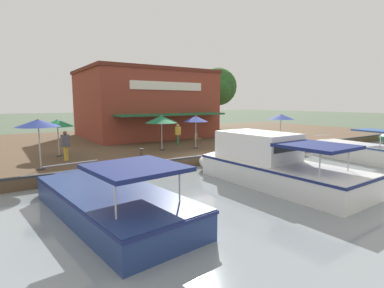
{
  "coord_description": "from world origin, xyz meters",
  "views": [
    {
      "loc": [
        14.55,
        -11.24,
        3.88
      ],
      "look_at": [
        -1.0,
        -0.95,
        1.3
      ],
      "focal_mm": 28.0,
      "sensor_mm": 36.0,
      "label": 1
    }
  ],
  "objects": [
    {
      "name": "ground_plane",
      "position": [
        0.0,
        0.0,
        0.0
      ],
      "size": [
        220.0,
        220.0,
        0.0
      ],
      "primitive_type": "plane",
      "color": "#4C5B47"
    },
    {
      "name": "quay_deck",
      "position": [
        -11.0,
        0.0,
        0.3
      ],
      "size": [
        22.0,
        56.0,
        0.6
      ],
      "primitive_type": "cube",
      "color": "brown",
      "rests_on": "ground"
    },
    {
      "name": "quay_edge_fender",
      "position": [
        -0.1,
        0.0,
        0.65
      ],
      "size": [
        0.2,
        50.4,
        0.1
      ],
      "primitive_type": "cube",
      "color": "#2D2D33",
      "rests_on": "quay_deck"
    },
    {
      "name": "waterfront_restaurant",
      "position": [
        -13.05,
        1.36,
        3.78
      ],
      "size": [
        11.5,
        11.7,
        6.36
      ],
      "color": "brown",
      "rests_on": "quay_deck"
    },
    {
      "name": "patio_umbrella_far_corner",
      "position": [
        -1.66,
        -9.47,
        2.89
      ],
      "size": [
        2.06,
        2.06,
        2.52
      ],
      "color": "#B7B7B7",
      "rests_on": "quay_deck"
    },
    {
      "name": "patio_umbrella_back_row",
      "position": [
        -3.21,
        0.84,
        2.72
      ],
      "size": [
        1.75,
        1.75,
        2.37
      ],
      "color": "#B7B7B7",
      "rests_on": "quay_deck"
    },
    {
      "name": "patio_umbrella_mid_patio_right",
      "position": [
        -5.18,
        -8.03,
        2.65
      ],
      "size": [
        1.91,
        1.91,
        2.31
      ],
      "color": "#B7B7B7",
      "rests_on": "quay_deck"
    },
    {
      "name": "patio_umbrella_near_quay_edge",
      "position": [
        -3.78,
        -1.62,
        2.75
      ],
      "size": [
        2.25,
        2.25,
        2.43
      ],
      "color": "#B7B7B7",
      "rests_on": "quay_deck"
    },
    {
      "name": "patio_umbrella_by_entrance",
      "position": [
        -1.99,
        8.51,
        2.72
      ],
      "size": [
        2.12,
        2.12,
        2.38
      ],
      "color": "#B7B7B7",
      "rests_on": "quay_deck"
    },
    {
      "name": "cafe_chair_facing_river",
      "position": [
        -2.02,
        4.28,
        1.08
      ],
      "size": [
        0.59,
        0.59,
        0.85
      ],
      "color": "brown",
      "rests_on": "quay_deck"
    },
    {
      "name": "cafe_chair_mid_patio",
      "position": [
        -5.96,
        7.9,
        1.08
      ],
      "size": [
        0.56,
        0.56,
        0.85
      ],
      "color": "brown",
      "rests_on": "quay_deck"
    },
    {
      "name": "cafe_chair_back_row_seat",
      "position": [
        -5.08,
        2.26,
        1.08
      ],
      "size": [
        0.56,
        0.56,
        0.85
      ],
      "color": "brown",
      "rests_on": "quay_deck"
    },
    {
      "name": "person_at_quay_edge",
      "position": [
        -3.48,
        -7.95,
        1.66
      ],
      "size": [
        0.48,
        0.48,
        1.69
      ],
      "color": "gold",
      "rests_on": "quay_deck"
    },
    {
      "name": "person_near_entrance",
      "position": [
        -5.41,
        0.65,
        1.62
      ],
      "size": [
        0.46,
        0.46,
        1.63
      ],
      "color": "#337547",
      "rests_on": "quay_deck"
    },
    {
      "name": "motorboat_nearest_quay",
      "position": [
        4.23,
        -8.24,
        0.61
      ],
      "size": [
        8.72,
        3.77,
        2.02
      ],
      "color": "navy",
      "rests_on": "river_water"
    },
    {
      "name": "motorboat_second_along",
      "position": [
        4.57,
        -0.49,
        0.95
      ],
      "size": [
        9.19,
        3.24,
        2.36
      ],
      "color": "white",
      "rests_on": "river_water"
    },
    {
      "name": "motorboat_mid_row",
      "position": [
        3.6,
        8.92,
        0.7
      ],
      "size": [
        6.38,
        2.76,
        2.11
      ],
      "color": "silver",
      "rests_on": "river_water"
    },
    {
      "name": "mooring_post",
      "position": [
        -0.35,
        -4.68,
        1.02
      ],
      "size": [
        0.22,
        0.22,
        0.81
      ],
      "color": "#473323",
      "rests_on": "quay_deck"
    },
    {
      "name": "swan",
      "position": [
        7.75,
        -0.33,
        0.23
      ],
      "size": [
        0.55,
        0.62,
        0.69
      ],
      "color": "white",
      "rests_on": "river_water"
    },
    {
      "name": "tree_downstream_bank",
      "position": [
        -15.84,
        12.84,
        5.76
      ],
      "size": [
        5.01,
        4.77,
        7.69
      ],
      "color": "brown",
      "rests_on": "quay_deck"
    }
  ]
}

